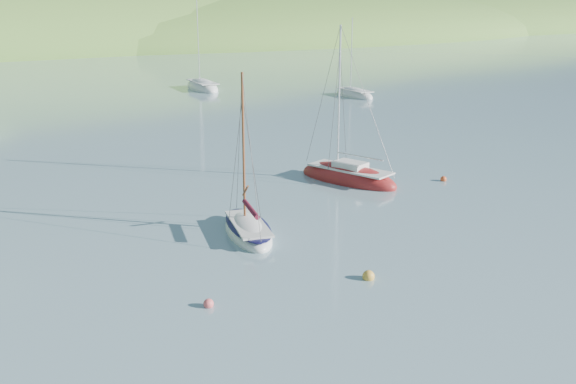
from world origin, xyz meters
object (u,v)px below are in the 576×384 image
distant_sloop_d (354,95)px  daysailer_white (248,230)px  sloop_red (348,178)px  distant_sloop_b (202,88)px

distant_sloop_d → daysailer_white: bearing=-129.0°
distant_sloop_d → sloop_red: bearing=-123.5°
daysailer_white → distant_sloop_d: distant_sloop_d is taller
distant_sloop_b → distant_sloop_d: size_ratio=1.26×
distant_sloop_b → distant_sloop_d: bearing=-43.8°
daysailer_white → distant_sloop_d: size_ratio=0.83×
sloop_red → distant_sloop_b: bearing=59.0°
sloop_red → distant_sloop_b: 46.92m
daysailer_white → sloop_red: 11.22m
distant_sloop_b → distant_sloop_d: distant_sloop_b is taller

